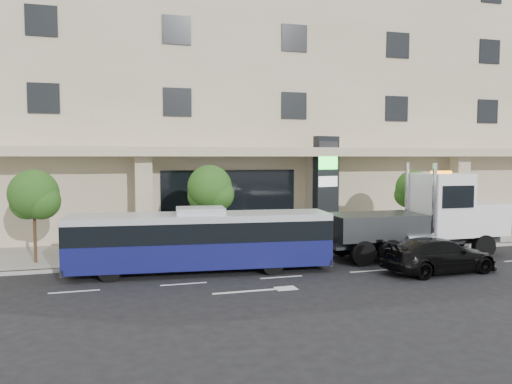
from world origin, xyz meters
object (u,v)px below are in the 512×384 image
tow_truck (424,218)px  signage_pylon (326,187)px  city_bus (201,239)px  black_sedan (439,255)px

tow_truck → signage_pylon: bearing=119.6°
city_bus → black_sedan: city_bus is taller
tow_truck → signage_pylon: 6.17m
city_bus → signage_pylon: size_ratio=1.88×
black_sedan → signage_pylon: bearing=6.3°
tow_truck → city_bus: bearing=-177.4°
signage_pylon → black_sedan: bearing=-92.4°
city_bus → tow_truck: size_ratio=1.10×
city_bus → signage_pylon: (8.25, 5.60, 1.75)m
tow_truck → black_sedan: tow_truck is taller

